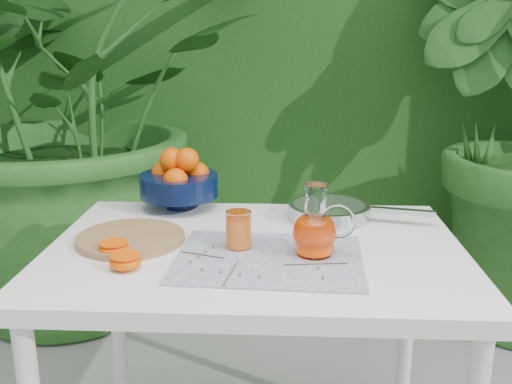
{
  "coord_description": "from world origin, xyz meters",
  "views": [
    {
      "loc": [
        0.14,
        -1.28,
        1.25
      ],
      "look_at": [
        0.07,
        0.03,
        0.88
      ],
      "focal_mm": 40.0,
      "sensor_mm": 36.0,
      "label": 1
    }
  ],
  "objects_px": {
    "fruit_bowl": "(179,180)",
    "juice_pitcher": "(315,230)",
    "saute_pan": "(330,210)",
    "white_table": "(256,277)",
    "cutting_board": "(131,238)"
  },
  "relations": [
    {
      "from": "saute_pan",
      "to": "cutting_board",
      "type": "bearing_deg",
      "value": -157.72
    },
    {
      "from": "white_table",
      "to": "juice_pitcher",
      "type": "bearing_deg",
      "value": -21.48
    },
    {
      "from": "cutting_board",
      "to": "juice_pitcher",
      "type": "distance_m",
      "value": 0.46
    },
    {
      "from": "cutting_board",
      "to": "saute_pan",
      "type": "bearing_deg",
      "value": 22.28
    },
    {
      "from": "white_table",
      "to": "juice_pitcher",
      "type": "height_order",
      "value": "juice_pitcher"
    },
    {
      "from": "juice_pitcher",
      "to": "saute_pan",
      "type": "xyz_separation_m",
      "value": [
        0.06,
        0.28,
        -0.04
      ]
    },
    {
      "from": "juice_pitcher",
      "to": "fruit_bowl",
      "type": "bearing_deg",
      "value": 136.45
    },
    {
      "from": "fruit_bowl",
      "to": "saute_pan",
      "type": "height_order",
      "value": "fruit_bowl"
    },
    {
      "from": "white_table",
      "to": "fruit_bowl",
      "type": "height_order",
      "value": "fruit_bowl"
    },
    {
      "from": "white_table",
      "to": "cutting_board",
      "type": "bearing_deg",
      "value": 177.31
    },
    {
      "from": "white_table",
      "to": "cutting_board",
      "type": "xyz_separation_m",
      "value": [
        -0.31,
        0.01,
        0.09
      ]
    },
    {
      "from": "cutting_board",
      "to": "saute_pan",
      "type": "distance_m",
      "value": 0.55
    },
    {
      "from": "white_table",
      "to": "juice_pitcher",
      "type": "relative_size",
      "value": 5.98
    },
    {
      "from": "white_table",
      "to": "fruit_bowl",
      "type": "relative_size",
      "value": 4.33
    },
    {
      "from": "fruit_bowl",
      "to": "juice_pitcher",
      "type": "bearing_deg",
      "value": -43.55
    }
  ]
}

